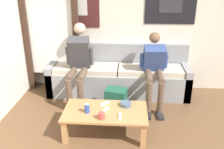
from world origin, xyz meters
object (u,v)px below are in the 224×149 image
(coffee_table, at_px, (105,114))
(ceramic_bowl, at_px, (126,104))
(drink_can_blue, at_px, (87,108))
(game_controller_near_right, at_px, (120,116))
(backpack, at_px, (116,101))
(couch, at_px, (118,77))
(pillar_candle, at_px, (101,116))
(person_seated_teen, at_px, (154,68))
(game_controller_far_center, at_px, (104,104))
(game_controller_near_left, at_px, (105,110))
(person_seated_adult, at_px, (78,61))

(coffee_table, height_order, ceramic_bowl, ceramic_bowl)
(drink_can_blue, xyz_separation_m, game_controller_near_right, (0.44, -0.08, -0.05))
(backpack, bearing_deg, couch, 89.42)
(pillar_candle, bearing_deg, person_seated_teen, 56.73)
(drink_can_blue, bearing_deg, game_controller_far_center, 48.22)
(game_controller_near_left, xyz_separation_m, game_controller_near_right, (0.20, -0.14, 0.00))
(game_controller_near_left, height_order, game_controller_near_right, same)
(backpack, height_order, ceramic_bowl, ceramic_bowl)
(couch, height_order, person_seated_teen, person_seated_teen)
(game_controller_far_center, bearing_deg, coffee_table, -79.90)
(couch, height_order, game_controller_near_left, couch)
(backpack, relative_size, game_controller_near_right, 2.61)
(drink_can_blue, height_order, game_controller_near_right, drink_can_blue)
(game_controller_near_left, bearing_deg, drink_can_blue, -165.24)
(game_controller_far_center, bearing_deg, ceramic_bowl, -4.03)
(ceramic_bowl, xyz_separation_m, game_controller_near_right, (-0.07, -0.29, -0.02))
(person_seated_teen, xyz_separation_m, drink_can_blue, (-0.94, -0.98, -0.22))
(drink_can_blue, height_order, game_controller_near_left, drink_can_blue)
(person_seated_teen, height_order, drink_can_blue, person_seated_teen)
(person_seated_adult, xyz_separation_m, pillar_candle, (0.51, -1.16, -0.31))
(coffee_table, relative_size, ceramic_bowl, 6.92)
(coffee_table, distance_m, game_controller_near_right, 0.26)
(backpack, xyz_separation_m, pillar_candle, (-0.13, -0.81, 0.22))
(backpack, distance_m, pillar_candle, 0.85)
(coffee_table, xyz_separation_m, game_controller_far_center, (-0.03, 0.17, 0.07))
(couch, bearing_deg, ceramic_bowl, -82.03)
(pillar_candle, distance_m, drink_can_blue, 0.25)
(game_controller_far_center, bearing_deg, pillar_candle, -89.87)
(ceramic_bowl, relative_size, pillar_candle, 1.61)
(couch, distance_m, person_seated_teen, 0.77)
(person_seated_teen, distance_m, drink_can_blue, 1.38)
(person_seated_teen, relative_size, ceramic_bowl, 7.21)
(person_seated_teen, bearing_deg, game_controller_far_center, -134.40)
(coffee_table, relative_size, pillar_candle, 11.11)
(game_controller_near_left, bearing_deg, coffee_table, 122.17)
(pillar_candle, xyz_separation_m, game_controller_near_left, (0.03, 0.20, -0.03))
(game_controller_near_left, bearing_deg, backpack, 80.29)
(ceramic_bowl, height_order, drink_can_blue, drink_can_blue)
(couch, distance_m, game_controller_far_center, 1.12)
(person_seated_teen, relative_size, game_controller_near_left, 8.00)
(person_seated_adult, distance_m, game_controller_near_right, 1.37)
(pillar_candle, distance_m, game_controller_near_left, 0.21)
(person_seated_adult, xyz_separation_m, game_controller_far_center, (0.51, -0.79, -0.34))
(pillar_candle, relative_size, drink_can_blue, 0.81)
(couch, bearing_deg, person_seated_adult, -153.59)
(person_seated_teen, relative_size, drink_can_blue, 9.40)
(game_controller_near_left, bearing_deg, couch, 85.06)
(game_controller_near_right, bearing_deg, coffee_table, 144.93)
(couch, height_order, coffee_table, couch)
(coffee_table, height_order, backpack, backpack)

